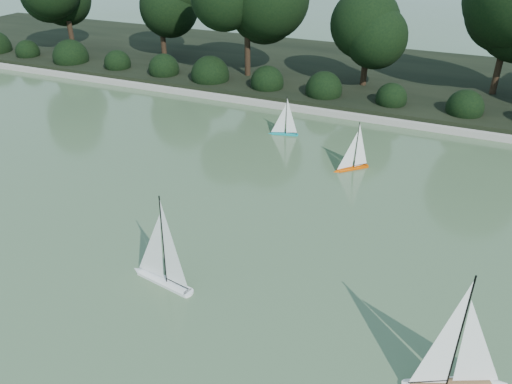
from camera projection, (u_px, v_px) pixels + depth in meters
ground at (144, 294)px, 8.06m from camera, size 80.00×80.00×0.00m
pond_coping at (312, 109)px, 15.22m from camera, size 40.00×0.35×0.18m
far_bank at (345, 73)px, 18.38m from camera, size 40.00×8.00×0.30m
tree_line at (378, 12)px, 15.48m from camera, size 26.31×3.93×4.39m
shrub_hedge at (321, 89)px, 15.76m from camera, size 29.10×1.10×1.10m
sailboat_white_a at (159, 267)px, 8.21m from camera, size 1.30×0.43×1.77m
sailboat_white_b at (463, 370)px, 6.35m from camera, size 1.35×0.82×1.95m
sailboat_orange at (350, 162)px, 11.81m from camera, size 0.77×0.73×1.29m
sailboat_teal at (282, 128)px, 13.67m from camera, size 0.85×0.31×1.16m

